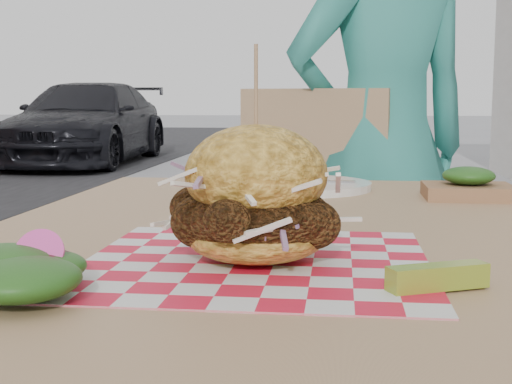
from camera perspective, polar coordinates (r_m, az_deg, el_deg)
diner at (r=2.04m, az=10.11°, el=3.59°), size 0.68×0.58×1.58m
car_dark at (r=10.62m, az=-13.39°, el=5.42°), size 1.75×4.06×1.17m
patio_table at (r=0.95m, az=2.04°, el=-7.73°), size 0.80×1.20×0.75m
patio_chair at (r=1.93m, az=5.06°, el=-3.58°), size 0.50×0.51×0.95m
paper_liner at (r=0.75m, az=0.00°, el=-5.59°), size 0.36×0.36×0.00m
sandwich at (r=0.74m, az=0.00°, el=-0.82°), size 0.20×0.20×0.22m
pickle_spear at (r=0.66m, az=14.33°, el=-6.59°), size 0.10×0.06×0.02m
side_salad at (r=0.66m, az=-18.76°, el=-6.63°), size 0.14×0.14×0.05m
place_setting at (r=1.36m, az=3.57°, el=0.54°), size 0.27×0.27×0.02m
kraft_tray at (r=1.28m, az=16.63°, el=0.49°), size 0.15×0.12×0.06m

